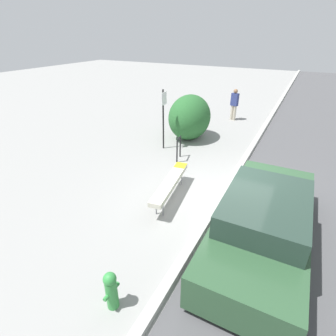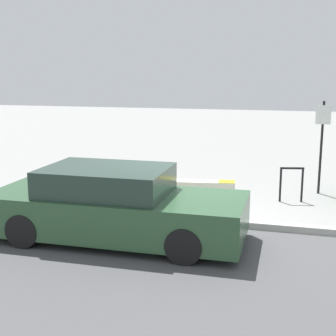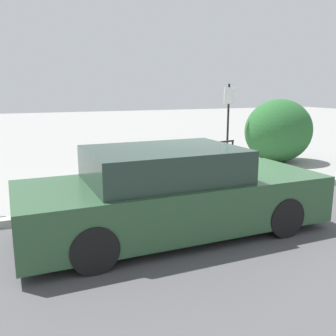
# 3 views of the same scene
# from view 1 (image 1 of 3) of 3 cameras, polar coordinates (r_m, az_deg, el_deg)

# --- Properties ---
(ground_plane) EXTENTS (60.00, 60.00, 0.00)m
(ground_plane) POSITION_cam_1_polar(r_m,az_deg,el_deg) (7.39, 11.10, -7.19)
(ground_plane) COLOR gray
(curb) EXTENTS (60.00, 0.20, 0.13)m
(curb) POSITION_cam_1_polar(r_m,az_deg,el_deg) (7.35, 11.15, -6.77)
(curb) COLOR #A8A8A3
(curb) RESTS_ON ground_plane
(bench) EXTENTS (2.32, 0.66, 0.57)m
(bench) POSITION_cam_1_polar(r_m,az_deg,el_deg) (7.15, 0.46, -3.24)
(bench) COLOR gray
(bench) RESTS_ON ground_plane
(bike_rack) EXTENTS (0.55, 0.17, 0.83)m
(bike_rack) POSITION_cam_1_polar(r_m,az_deg,el_deg) (9.38, 2.35, 4.67)
(bike_rack) COLOR black
(bike_rack) RESTS_ON ground_plane
(sign_post) EXTENTS (0.36, 0.08, 2.30)m
(sign_post) POSITION_cam_1_polar(r_m,az_deg,el_deg) (10.06, -1.00, 11.62)
(sign_post) COLOR black
(sign_post) RESTS_ON ground_plane
(fire_hydrant) EXTENTS (0.36, 0.22, 0.77)m
(fire_hydrant) POSITION_cam_1_polar(r_m,az_deg,el_deg) (4.81, -12.26, -24.42)
(fire_hydrant) COLOR #338C3F
(fire_hydrant) RESTS_ON ground_plane
(shrub_hedge) EXTENTS (2.12, 1.70, 1.87)m
(shrub_hedge) POSITION_cam_1_polar(r_m,az_deg,el_deg) (11.27, 4.73, 10.93)
(shrub_hedge) COLOR #28602D
(shrub_hedge) RESTS_ON ground_plane
(pedestrian) EXTENTS (0.29, 0.40, 1.59)m
(pedestrian) POSITION_cam_1_polar(r_m,az_deg,el_deg) (14.27, 14.23, 13.42)
(pedestrian) COLOR #B7AD99
(pedestrian) RESTS_ON ground_plane
(parked_car_near) EXTENTS (4.60, 1.81, 1.32)m
(parked_car_near) POSITION_cam_1_polar(r_m,az_deg,el_deg) (5.95, 20.05, -10.88)
(parked_car_near) COLOR black
(parked_car_near) RESTS_ON ground_plane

